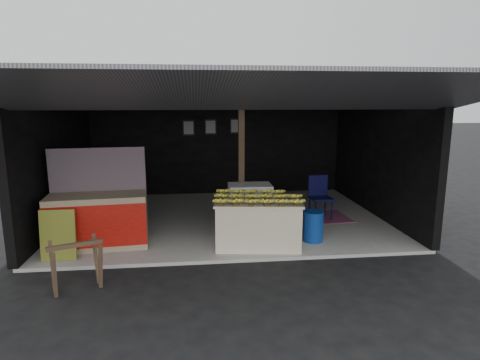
{
  "coord_description": "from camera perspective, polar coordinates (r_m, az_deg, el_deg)",
  "views": [
    {
      "loc": [
        -0.65,
        -6.19,
        2.63
      ],
      "look_at": [
        0.23,
        1.49,
        1.1
      ],
      "focal_mm": 30.0,
      "sensor_mm": 36.0,
      "label": 1
    }
  ],
  "objects": [
    {
      "name": "ground",
      "position": [
        6.76,
        -0.49,
        -11.71
      ],
      "size": [
        80.0,
        80.0,
        0.0
      ],
      "primitive_type": "plane",
      "color": "black",
      "rests_on": "ground"
    },
    {
      "name": "concrete_slab",
      "position": [
        9.09,
        -2.15,
        -5.43
      ],
      "size": [
        7.0,
        5.0,
        0.06
      ],
      "primitive_type": "cube",
      "color": "gray",
      "rests_on": "ground"
    },
    {
      "name": "shophouse",
      "position": [
        9.05,
        -2.39,
        7.82
      ],
      "size": [
        7.4,
        7.29,
        3.02
      ],
      "color": "black",
      "rests_on": "ground"
    },
    {
      "name": "banana_table",
      "position": [
        7.23,
        2.58,
        -6.1
      ],
      "size": [
        1.64,
        1.13,
        0.84
      ],
      "rotation": [
        0.0,
        0.0,
        -0.13
      ],
      "color": "silver",
      "rests_on": "concrete_slab"
    },
    {
      "name": "banana_pile",
      "position": [
        7.1,
        2.61,
        -2.23
      ],
      "size": [
        1.51,
        1.02,
        0.17
      ],
      "primitive_type": null,
      "rotation": [
        0.0,
        0.0,
        -0.13
      ],
      "color": "yellow",
      "rests_on": "banana_table"
    },
    {
      "name": "white_crate",
      "position": [
        8.06,
        1.42,
        -3.91
      ],
      "size": [
        0.86,
        0.6,
        0.94
      ],
      "rotation": [
        0.0,
        0.0,
        -0.02
      ],
      "color": "white",
      "rests_on": "concrete_slab"
    },
    {
      "name": "neighbor_stall",
      "position": [
        7.61,
        -19.48,
        -5.09
      ],
      "size": [
        1.75,
        0.91,
        1.74
      ],
      "rotation": [
        0.0,
        0.0,
        0.09
      ],
      "color": "#998466",
      "rests_on": "concrete_slab"
    },
    {
      "name": "green_signboard",
      "position": [
        7.22,
        -24.48,
        -7.16
      ],
      "size": [
        0.56,
        0.13,
        0.84
      ],
      "primitive_type": "cube",
      "rotation": [
        -0.11,
        0.0,
        0.0
      ],
      "color": "black",
      "rests_on": "concrete_slab"
    },
    {
      "name": "sawhorse",
      "position": [
        6.11,
        -22.29,
        -10.61
      ],
      "size": [
        0.82,
        0.82,
        0.71
      ],
      "rotation": [
        0.0,
        0.0,
        0.39
      ],
      "color": "#4E3927",
      "rests_on": "ground"
    },
    {
      "name": "water_barrel",
      "position": [
        7.61,
        10.37,
        -6.6
      ],
      "size": [
        0.37,
        0.37,
        0.54
      ],
      "primitive_type": "cylinder",
      "color": "navy",
      "rests_on": "concrete_slab"
    },
    {
      "name": "plastic_chair",
      "position": [
        9.05,
        11.23,
        -1.86
      ],
      "size": [
        0.48,
        0.48,
        0.95
      ],
      "rotation": [
        0.0,
        0.0,
        0.08
      ],
      "color": "#090933",
      "rests_on": "concrete_slab"
    },
    {
      "name": "magenta_rug",
      "position": [
        9.15,
        10.52,
        -5.28
      ],
      "size": [
        1.57,
        1.1,
        0.01
      ],
      "primitive_type": "cube",
      "rotation": [
        0.0,
        0.0,
        0.07
      ],
      "color": "#661642",
      "rests_on": "concrete_slab"
    },
    {
      "name": "picture_frames",
      "position": [
        11.12,
        -4.03,
        7.54
      ],
      "size": [
        1.62,
        0.04,
        0.46
      ],
      "color": "black",
      "rests_on": "shophouse"
    }
  ]
}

